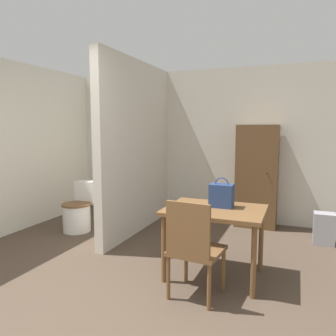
{
  "coord_description": "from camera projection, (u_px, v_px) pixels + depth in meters",
  "views": [
    {
      "loc": [
        1.59,
        -1.91,
        1.53
      ],
      "look_at": [
        0.11,
        1.83,
        1.04
      ],
      "focal_mm": 35.0,
      "sensor_mm": 36.0,
      "label": 1
    }
  ],
  "objects": [
    {
      "name": "handbag",
      "position": [
        222.0,
        195.0,
        3.38
      ],
      "size": [
        0.24,
        0.17,
        0.31
      ],
      "color": "navy",
      "rests_on": "dining_table"
    },
    {
      "name": "wooden_cabinet",
      "position": [
        257.0,
        176.0,
        5.08
      ],
      "size": [
        0.62,
        0.38,
        1.59
      ],
      "color": "brown",
      "rests_on": "ground_plane"
    },
    {
      "name": "wall_left",
      "position": [
        13.0,
        148.0,
        4.83
      ],
      "size": [
        0.12,
        4.47,
        2.5
      ],
      "color": "beige",
      "rests_on": "ground_plane"
    },
    {
      "name": "toilet",
      "position": [
        79.0,
        211.0,
        4.93
      ],
      "size": [
        0.43,
        0.58,
        0.72
      ],
      "color": "white",
      "rests_on": "ground_plane"
    },
    {
      "name": "space_heater",
      "position": [
        324.0,
        229.0,
        4.33
      ],
      "size": [
        0.26,
        0.21,
        0.42
      ],
      "color": "#9E9EA3",
      "rests_on": "ground_plane"
    },
    {
      "name": "ground_plane",
      "position": [
        67.0,
        328.0,
        2.53
      ],
      "size": [
        16.0,
        16.0,
        0.0
      ],
      "primitive_type": "plane",
      "color": "#4C3D30"
    },
    {
      "name": "wooden_chair",
      "position": [
        194.0,
        246.0,
        2.91
      ],
      "size": [
        0.49,
        0.49,
        0.91
      ],
      "rotation": [
        0.0,
        0.0,
        -0.1
      ],
      "color": "brown",
      "rests_on": "ground_plane"
    },
    {
      "name": "wall_back",
      "position": [
        199.0,
        145.0,
        5.64
      ],
      "size": [
        5.5,
        0.12,
        2.5
      ],
      "color": "beige",
      "rests_on": "ground_plane"
    },
    {
      "name": "partition_wall",
      "position": [
        137.0,
        148.0,
        4.83
      ],
      "size": [
        0.12,
        2.11,
        2.5
      ],
      "color": "beige",
      "rests_on": "ground_plane"
    },
    {
      "name": "dining_table",
      "position": [
        215.0,
        217.0,
        3.35
      ],
      "size": [
        0.99,
        0.75,
        0.72
      ],
      "color": "brown",
      "rests_on": "ground_plane"
    }
  ]
}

